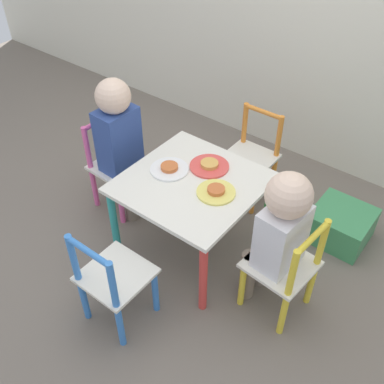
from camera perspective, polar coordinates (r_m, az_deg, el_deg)
ground_plane at (r=2.30m, az=-0.00°, el=-6.81°), size 6.00×6.00×0.00m
kids_table at (r=2.04m, az=-0.00°, el=0.10°), size 0.59×0.59×0.42m
chair_yellow at (r=1.92m, az=11.72°, el=-9.59°), size 0.28×0.28×0.51m
chair_pink at (r=2.42m, az=-9.54°, el=3.24°), size 0.27×0.27×0.51m
chair_orange at (r=2.46m, az=7.52°, el=4.31°), size 0.26×0.26×0.51m
chair_blue at (r=1.87m, az=-10.05°, el=-11.01°), size 0.26×0.26×0.51m
child_right at (r=1.79m, az=10.97°, el=-4.65°), size 0.23×0.21×0.72m
child_left at (r=2.26m, az=-9.11°, el=6.94°), size 0.22×0.21×0.76m
plate_right at (r=1.94m, az=3.07°, el=0.06°), size 0.17×0.17×0.03m
plate_left at (r=2.07m, az=-2.89°, el=2.97°), size 0.18×0.18×0.03m
plate_back at (r=2.08m, az=2.22°, el=3.37°), size 0.18×0.18×0.03m
storage_bin at (r=2.40m, az=18.36°, el=-3.98°), size 0.28×0.28×0.17m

